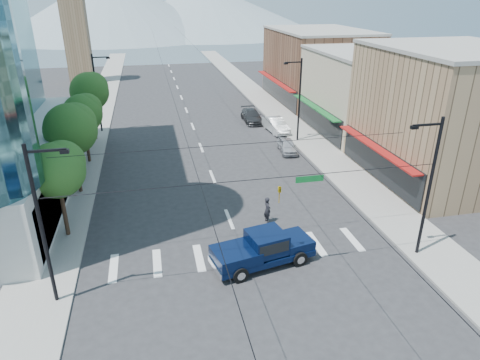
{
  "coord_description": "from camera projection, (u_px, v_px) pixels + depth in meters",
  "views": [
    {
      "loc": [
        -5.03,
        -21.09,
        15.37
      ],
      "look_at": [
        0.84,
        6.16,
        3.0
      ],
      "focal_mm": 32.0,
      "sensor_mm": 36.0,
      "label": 1
    }
  ],
  "objects": [
    {
      "name": "lamp_pole_ne",
      "position": [
        298.0,
        97.0,
        45.75
      ],
      "size": [
        2.0,
        0.25,
        9.0
      ],
      "color": "black",
      "rests_on": "ground"
    },
    {
      "name": "tree_far",
      "position": [
        91.0,
        90.0,
        45.86
      ],
      "size": [
        4.09,
        4.09,
        7.52
      ],
      "color": "black",
      "rests_on": "ground"
    },
    {
      "name": "shop_far",
      "position": [
        318.0,
        67.0,
        63.61
      ],
      "size": [
        12.0,
        18.0,
        10.0
      ],
      "primitive_type": "cube",
      "color": "brown",
      "rests_on": "ground"
    },
    {
      "name": "parked_car_near",
      "position": [
        287.0,
        146.0,
        44.19
      ],
      "size": [
        2.01,
        4.18,
        1.38
      ],
      "primitive_type": "imported",
      "rotation": [
        0.0,
        0.0,
        -0.1
      ],
      "color": "#B7B6BB",
      "rests_on": "ground"
    },
    {
      "name": "lamp_pole_nw",
      "position": [
        98.0,
        90.0,
        48.79
      ],
      "size": [
        2.0,
        0.25,
        9.0
      ],
      "color": "black",
      "rests_on": "ground"
    },
    {
      "name": "ground",
      "position": [
        248.0,
        266.0,
        26.05
      ],
      "size": [
        160.0,
        160.0,
        0.0
      ],
      "primitive_type": "plane",
      "color": "#28282B",
      "rests_on": "ground"
    },
    {
      "name": "tree_midfar",
      "position": [
        84.0,
        112.0,
        39.85
      ],
      "size": [
        3.65,
        3.64,
        6.71
      ],
      "color": "black",
      "rests_on": "ground"
    },
    {
      "name": "pedestrian",
      "position": [
        267.0,
        210.0,
        30.61
      ],
      "size": [
        0.58,
        0.79,
        1.99
      ],
      "primitive_type": "imported",
      "rotation": [
        0.0,
        0.0,
        1.72
      ],
      "color": "black",
      "rests_on": "ground"
    },
    {
      "name": "parked_car_far",
      "position": [
        252.0,
        116.0,
        54.38
      ],
      "size": [
        2.21,
        5.28,
        1.52
      ],
      "primitive_type": "imported",
      "rotation": [
        0.0,
        0.0,
        -0.01
      ],
      "color": "#2D2D2F",
      "rests_on": "ground"
    },
    {
      "name": "signal_rig",
      "position": [
        256.0,
        205.0,
        23.31
      ],
      "size": [
        21.8,
        0.2,
        9.0
      ],
      "color": "black",
      "rests_on": "ground"
    },
    {
      "name": "sidewalk_right",
      "position": [
        265.0,
        102.0,
        64.07
      ],
      "size": [
        4.0,
        120.0,
        0.15
      ],
      "primitive_type": "cube",
      "color": "gray",
      "rests_on": "ground"
    },
    {
      "name": "shop_near",
      "position": [
        449.0,
        116.0,
        36.6
      ],
      "size": [
        12.0,
        14.0,
        11.0
      ],
      "primitive_type": "cube",
      "color": "#8C6B4C",
      "rests_on": "ground"
    },
    {
      "name": "shop_mid",
      "position": [
        369.0,
        93.0,
        49.52
      ],
      "size": [
        12.0,
        14.0,
        9.0
      ],
      "primitive_type": "cube",
      "color": "tan",
      "rests_on": "ground"
    },
    {
      "name": "mountain_left",
      "position": [
        112.0,
        4.0,
        152.71
      ],
      "size": [
        80.0,
        80.0,
        22.0
      ],
      "primitive_type": "cone",
      "color": "gray",
      "rests_on": "ground"
    },
    {
      "name": "tree_midnear",
      "position": [
        72.0,
        127.0,
        33.35
      ],
      "size": [
        4.09,
        4.09,
        7.52
      ],
      "color": "black",
      "rests_on": "ground"
    },
    {
      "name": "parked_car_mid",
      "position": [
        276.0,
        125.0,
        50.49
      ],
      "size": [
        2.27,
        5.2,
        1.66
      ],
      "primitive_type": "imported",
      "rotation": [
        0.0,
        0.0,
        0.1
      ],
      "color": "white",
      "rests_on": "ground"
    },
    {
      "name": "pickup_truck",
      "position": [
        263.0,
        248.0,
        25.82
      ],
      "size": [
        6.63,
        3.46,
        2.14
      ],
      "rotation": [
        0.0,
        0.0,
        0.2
      ],
      "color": "#061332",
      "rests_on": "ground"
    },
    {
      "name": "mountain_right",
      "position": [
        205.0,
        8.0,
        169.2
      ],
      "size": [
        90.0,
        90.0,
        18.0
      ],
      "primitive_type": "cone",
      "color": "gray",
      "rests_on": "ground"
    },
    {
      "name": "tree_near",
      "position": [
        59.0,
        168.0,
        27.34
      ],
      "size": [
        3.65,
        3.64,
        6.71
      ],
      "color": "black",
      "rests_on": "ground"
    },
    {
      "name": "clock_tower",
      "position": [
        74.0,
        20.0,
        73.95
      ],
      "size": [
        4.8,
        4.8,
        20.4
      ],
      "color": "#8C6B4C",
      "rests_on": "ground"
    },
    {
      "name": "sidewalk_left",
      "position": [
        99.0,
        111.0,
        59.45
      ],
      "size": [
        4.0,
        120.0,
        0.15
      ],
      "primitive_type": "cube",
      "color": "gray",
      "rests_on": "ground"
    }
  ]
}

